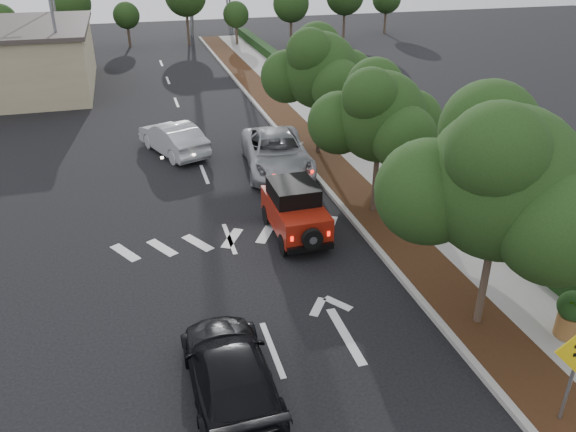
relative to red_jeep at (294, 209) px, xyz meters
name	(u,v)px	position (x,y,z in m)	size (l,w,h in m)	color
ground	(272,349)	(-2.27, -5.78, -0.95)	(120.00, 120.00, 0.00)	black
curb	(304,162)	(2.33, 6.22, -0.88)	(0.20, 70.00, 0.15)	#9E9B93
planting_strip	(325,160)	(3.33, 6.22, -0.89)	(1.80, 70.00, 0.12)	black
sidewalk	(363,156)	(5.23, 6.22, -0.89)	(2.00, 70.00, 0.12)	gray
hedge	(391,147)	(6.63, 6.22, -0.55)	(0.80, 70.00, 0.80)	black
transmission_tower	(212,36)	(3.73, 42.22, -0.95)	(7.00, 4.00, 28.00)	slate
street_tree_near	(476,324)	(3.33, -6.28, -0.95)	(3.80, 3.80, 5.92)	#1C3210
street_tree_mid	(373,213)	(3.33, 0.72, -0.95)	(3.20, 3.20, 5.32)	#1C3210
street_tree_far	(318,154)	(3.33, 7.22, -0.95)	(3.40, 3.40, 5.62)	#1C3210
light_pole_a	(68,102)	(-8.77, 20.22, -0.95)	(2.00, 0.22, 9.00)	slate
light_pole_b	(65,64)	(-9.77, 32.22, -0.95)	(2.00, 0.22, 9.00)	slate
red_jeep	(294,209)	(0.00, 0.00, 0.00)	(1.67, 3.69, 1.88)	black
silver_suv_ahead	(277,152)	(0.93, 5.86, -0.14)	(2.71, 5.87, 1.63)	#9EA0A5
black_suv_oncoming	(230,372)	(-3.56, -7.03, -0.29)	(1.85, 4.56, 1.32)	black
silver_sedan_oncoming	(173,138)	(-3.27, 9.25, -0.20)	(1.60, 4.59, 1.51)	#B8BBC0
terracotta_planter	(572,310)	(5.20, -7.47, -0.03)	(0.79, 0.79, 1.38)	brown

